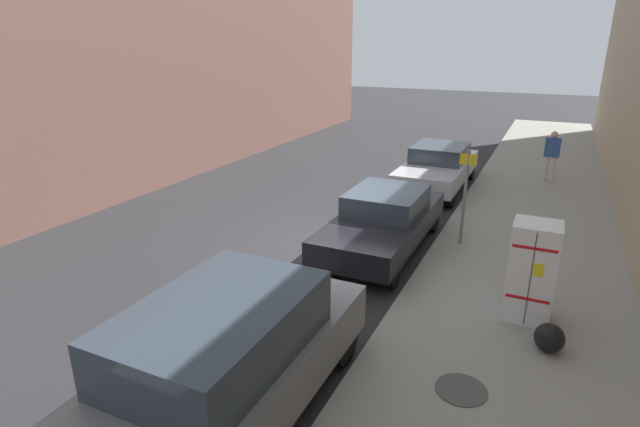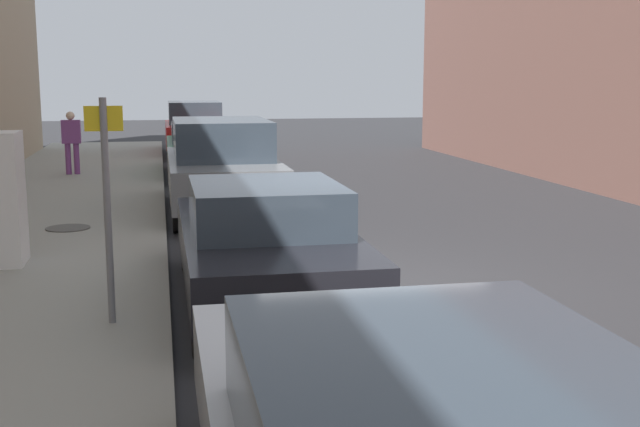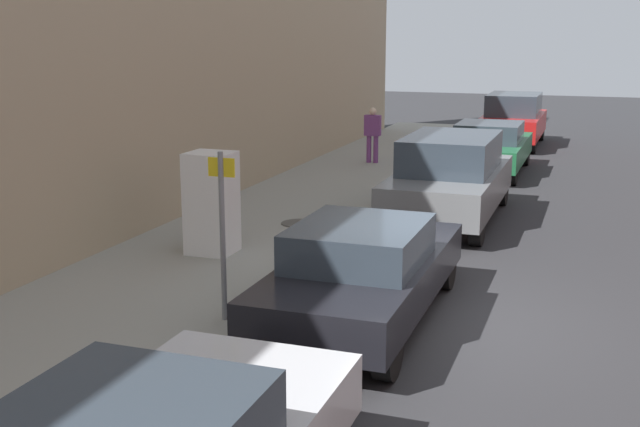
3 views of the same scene
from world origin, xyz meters
name	(u,v)px [view 1 (image 1 of 3)]	position (x,y,z in m)	size (l,w,h in m)	color
ground_plane	(334,246)	(0.00, 0.00, 0.00)	(80.00, 80.00, 0.00)	#28282B
sidewalk_slab	(521,277)	(-4.16, 0.00, 0.06)	(4.01, 44.00, 0.12)	gray
building_facade_across	(64,69)	(8.30, 0.00, 3.84)	(2.39, 37.40, 7.69)	#7F564C
discarded_refrigerator	(532,271)	(-4.34, 1.71, 0.98)	(0.75, 0.71, 1.71)	white
manhole_cover	(461,390)	(-3.70, 4.13, 0.13)	(0.70, 0.70, 0.02)	#47443F
street_sign_post	(465,192)	(-2.72, -1.15, 1.37)	(0.36, 0.07, 2.21)	slate
trash_bag	(549,338)	(-4.73, 2.63, 0.35)	(0.45, 0.45, 0.45)	black
pedestrian_walking_far	(552,152)	(-4.38, -8.00, 1.09)	(0.48, 0.22, 1.67)	beige
parked_sedan_silver	(438,166)	(-1.09, -5.87, 0.74)	(1.84, 4.68, 1.41)	silver
parked_sedan_dark	(383,220)	(-1.09, -0.32, 0.71)	(1.81, 4.57, 1.38)	black
parked_suv_gray	(222,364)	(-1.09, 5.91, 0.90)	(1.94, 4.83, 1.74)	slate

